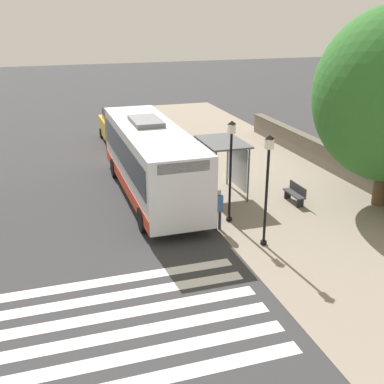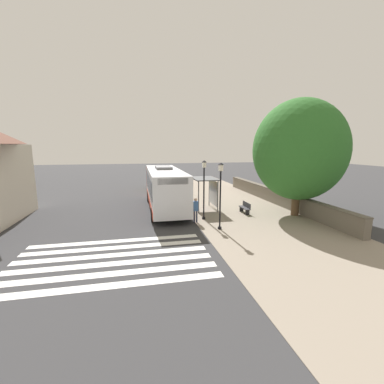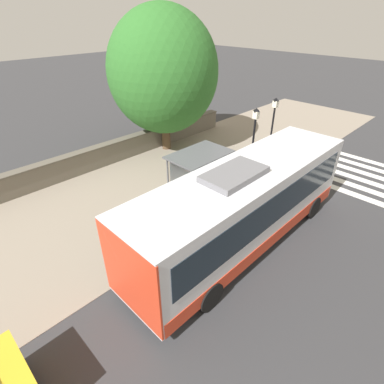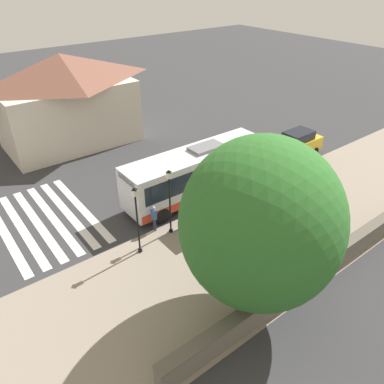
{
  "view_description": "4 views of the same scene",
  "coord_description": "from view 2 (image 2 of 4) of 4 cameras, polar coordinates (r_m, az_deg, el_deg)",
  "views": [
    {
      "loc": [
        6.27,
        20.87,
        8.22
      ],
      "look_at": [
        0.73,
        3.61,
        1.33
      ],
      "focal_mm": 45.0,
      "sensor_mm": 36.0,
      "label": 1
    },
    {
      "loc": [
        3.73,
        21.24,
        5.14
      ],
      "look_at": [
        -0.56,
        0.85,
        1.46
      ],
      "focal_mm": 24.0,
      "sensor_mm": 36.0,
      "label": 2
    },
    {
      "loc": [
        6.85,
        -7.93,
        8.1
      ],
      "look_at": [
        -1.32,
        0.29,
        1.03
      ],
      "focal_mm": 28.0,
      "sensor_mm": 36.0,
      "label": 3
    },
    {
      "loc": [
        -15.69,
        13.9,
        13.86
      ],
      "look_at": [
        -0.31,
        2.03,
        1.87
      ],
      "focal_mm": 35.0,
      "sensor_mm": 36.0,
      "label": 4
    }
  ],
  "objects": [
    {
      "name": "ground_plane",
      "position": [
        22.17,
        -1.88,
        -3.41
      ],
      "size": [
        120.0,
        120.0,
        0.0
      ],
      "primitive_type": "plane",
      "color": "#353538",
      "rests_on": "ground"
    },
    {
      "name": "pedestrian",
      "position": [
        17.51,
        0.79,
        -3.61
      ],
      "size": [
        0.34,
        0.23,
        1.73
      ],
      "color": "#2D3347",
      "rests_on": "ground"
    },
    {
      "name": "bus",
      "position": [
        21.48,
        -6.07,
        1.05
      ],
      "size": [
        2.74,
        10.5,
        3.5
      ],
      "color": "silver",
      "rests_on": "ground"
    },
    {
      "name": "parked_car_behind_bus",
      "position": [
        31.82,
        -7.68,
        2.48
      ],
      "size": [
        2.02,
        4.59,
        2.12
      ],
      "color": "gold",
      "rests_on": "ground"
    },
    {
      "name": "stone_wall",
      "position": [
        24.94,
        17.84,
        -0.83
      ],
      "size": [
        0.6,
        20.0,
        1.3
      ],
      "color": "#6B6356",
      "rests_on": "ground"
    },
    {
      "name": "shade_tree",
      "position": [
        20.46,
        22.71,
        8.58
      ],
      "size": [
        6.64,
        6.64,
        8.56
      ],
      "color": "brown",
      "rests_on": "ground"
    },
    {
      "name": "sidewalk_plaza",
      "position": [
        23.35,
        9.07,
        -2.81
      ],
      "size": [
        9.0,
        44.0,
        0.02
      ],
      "color": "gray",
      "rests_on": "ground"
    },
    {
      "name": "street_lamp_far",
      "position": [
        15.88,
        6.32,
        0.35
      ],
      "size": [
        0.28,
        0.28,
        4.2
      ],
      "color": "black",
      "rests_on": "ground"
    },
    {
      "name": "bench",
      "position": [
        20.48,
        11.73,
        -3.4
      ],
      "size": [
        0.4,
        1.43,
        0.88
      ],
      "color": "#333338",
      "rests_on": "ground"
    },
    {
      "name": "street_lamp_near",
      "position": [
        18.03,
        2.67,
        1.6
      ],
      "size": [
        0.28,
        0.28,
        4.23
      ],
      "color": "black",
      "rests_on": "ground"
    },
    {
      "name": "crosswalk_stripes",
      "position": [
        12.81,
        -17.05,
        -14.1
      ],
      "size": [
        9.0,
        5.25,
        0.01
      ],
      "color": "silver",
      "rests_on": "ground"
    },
    {
      "name": "bus_shelter",
      "position": [
        21.15,
        3.2,
        1.95
      ],
      "size": [
        1.86,
        2.81,
        2.62
      ],
      "color": "#515459",
      "rests_on": "ground"
    }
  ]
}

